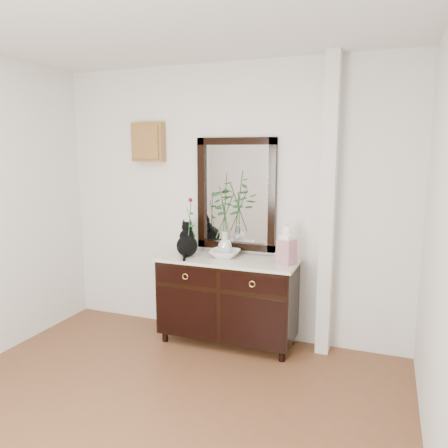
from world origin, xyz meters
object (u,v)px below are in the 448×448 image
at_px(cat, 187,239).
at_px(ginger_jar, 287,244).
at_px(lotus_bowl, 225,254).
at_px(sideboard, 228,296).

relative_size(cat, ginger_jar, 0.91).
bearing_deg(lotus_bowl, sideboard, -40.94).
relative_size(lotus_bowl, ginger_jar, 0.78).
distance_m(sideboard, ginger_jar, 0.80).
bearing_deg(ginger_jar, cat, -178.85).
bearing_deg(ginger_jar, lotus_bowl, 175.18).
height_order(sideboard, cat, cat).
distance_m(cat, lotus_bowl, 0.40).
distance_m(lotus_bowl, ginger_jar, 0.63).
relative_size(sideboard, ginger_jar, 3.60).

